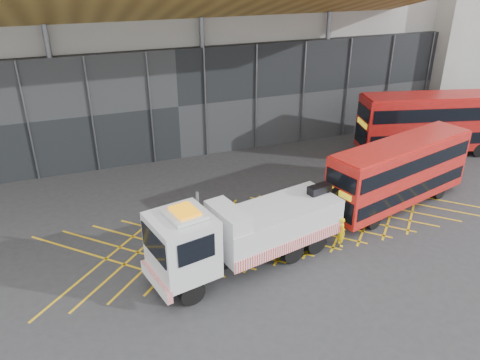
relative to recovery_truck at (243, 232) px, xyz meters
name	(u,v)px	position (x,y,z in m)	size (l,w,h in m)	color
ground_plane	(198,240)	(-1.48, 2.89, -1.89)	(120.00, 120.00, 0.00)	#2D2D30
road_markings	(279,224)	(3.32, 2.89, -1.88)	(26.36, 7.16, 0.01)	gold
construction_building	(152,22)	(0.44, 21.28, 7.09)	(55.00, 23.97, 18.00)	gray
recovery_truck	(243,232)	(0.00, 0.00, 0.00)	(11.77, 4.82, 4.09)	black
bus_towed	(400,171)	(10.86, 2.38, 0.41)	(10.42, 4.87, 4.14)	#AD140F
bus_second	(435,121)	(18.71, 8.38, 0.67)	(11.60, 5.35, 4.61)	#9E0F0C
worker	(341,232)	(5.42, -0.22, -1.06)	(0.60, 0.40, 1.65)	yellow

